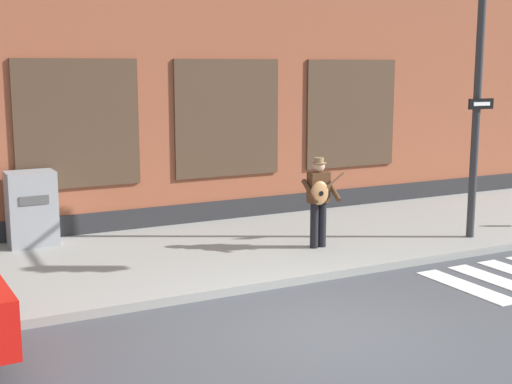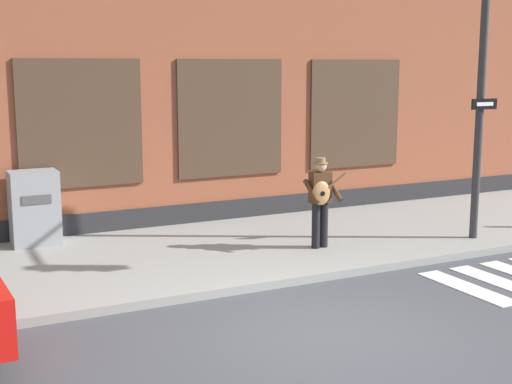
# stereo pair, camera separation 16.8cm
# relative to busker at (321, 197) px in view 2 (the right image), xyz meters

# --- Properties ---
(ground_plane) EXTENTS (160.00, 160.00, 0.00)m
(ground_plane) POSITION_rel_busker_xyz_m (-2.00, -3.38, -1.09)
(ground_plane) COLOR #424449
(sidewalk) EXTENTS (28.00, 4.50, 0.14)m
(sidewalk) POSITION_rel_busker_xyz_m (-2.00, 0.81, -1.02)
(sidewalk) COLOR gray
(sidewalk) RESTS_ON ground
(building_backdrop) EXTENTS (28.00, 4.06, 6.08)m
(building_backdrop) POSITION_rel_busker_xyz_m (-2.00, 5.06, 1.95)
(building_backdrop) COLOR brown
(building_backdrop) RESTS_ON ground
(busker) EXTENTS (0.71, 0.54, 1.67)m
(busker) POSITION_rel_busker_xyz_m (0.00, 0.00, 0.00)
(busker) COLOR black
(busker) RESTS_ON sidewalk
(utility_box) EXTENTS (0.87, 0.63, 1.39)m
(utility_box) POSITION_rel_busker_xyz_m (-4.63, 2.61, -0.25)
(utility_box) COLOR gray
(utility_box) RESTS_ON sidewalk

